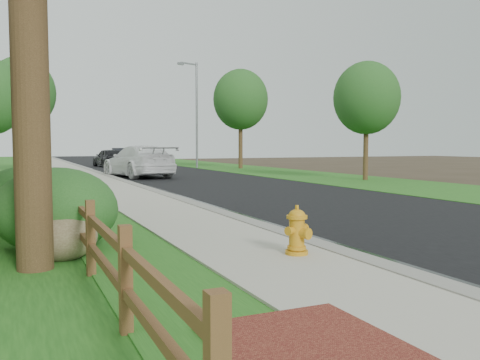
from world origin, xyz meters
name	(u,v)px	position (x,y,z in m)	size (l,w,h in m)	color
ground	(437,302)	(0.00, 0.00, 0.00)	(120.00, 120.00, 0.00)	#352C1D
road	(141,168)	(4.60, 35.00, 0.01)	(8.00, 90.00, 0.02)	black
curb	(86,169)	(0.40, 35.00, 0.06)	(0.40, 90.00, 0.12)	gray
wet_gutter	(90,169)	(0.75, 35.00, 0.02)	(0.50, 90.00, 0.00)	black
sidewalk	(67,169)	(-0.90, 35.00, 0.05)	(2.20, 90.00, 0.10)	#AAA594
grass_strip	(40,170)	(-2.80, 35.00, 0.03)	(1.60, 90.00, 0.06)	#1F5317
verge_far	(223,167)	(11.50, 35.00, 0.02)	(6.00, 90.00, 0.04)	#1F5317
ranch_fence	(66,206)	(-3.60, 6.40, 0.62)	(0.12, 16.92, 1.10)	#54371C
fire_hydrant	(297,232)	(-0.41, 2.57, 0.47)	(0.52, 0.43, 0.80)	gold
white_suv	(139,161)	(2.00, 24.40, 0.91)	(2.50, 6.16, 1.79)	white
dark_car_mid	(109,158)	(2.76, 38.71, 0.78)	(1.80, 4.47, 1.52)	black
dark_car_far	(122,157)	(3.92, 38.89, 0.80)	(1.65, 4.74, 1.56)	black
streetlight	(195,109)	(8.55, 33.40, 4.68)	(1.84, 0.82, 8.26)	gray
boulder	(61,238)	(-3.90, 4.03, 0.39)	(1.16, 0.87, 0.77)	brown
shrub_b	(56,210)	(-3.90, 4.84, 0.74)	(2.11, 2.11, 1.48)	#1E4D1B
shrub_c	(25,198)	(-4.34, 7.68, 0.69)	(1.92, 1.92, 1.39)	#1E4D1B
shrub_d	(44,195)	(-3.90, 8.60, 0.64)	(1.89, 1.89, 1.29)	#1E4D1B
tree_near_right	(367,98)	(12.19, 16.96, 4.26)	(3.42, 3.42, 6.15)	#3D2C19
tree_mid_left	(22,93)	(-3.90, 31.61, 5.22)	(4.23, 4.23, 7.57)	#3D2C19
tree_mid_right	(241,100)	(11.49, 31.29, 5.30)	(4.21, 4.21, 7.63)	#3D2C19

